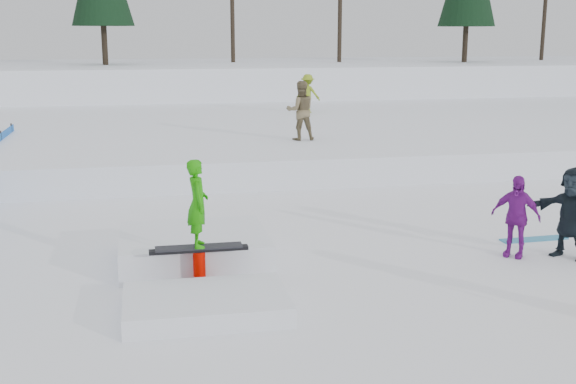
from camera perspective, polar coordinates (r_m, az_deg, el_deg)
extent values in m
plane|color=white|center=(12.04, -0.47, -7.25)|extent=(120.00, 120.00, 0.00)
cube|color=white|center=(41.29, -8.42, 8.39)|extent=(60.00, 14.00, 2.40)
cube|color=white|center=(27.46, -6.79, 4.74)|extent=(50.00, 18.00, 0.80)
cylinder|color=black|center=(24.10, -21.67, 3.22)|extent=(0.05, 0.05, 1.10)
cylinder|color=black|center=(25.95, -20.95, 3.88)|extent=(0.05, 0.05, 1.10)
cylinder|color=black|center=(39.68, -14.29, 11.16)|extent=(0.30, 0.30, 2.00)
cylinder|color=black|center=(43.13, 13.81, 11.26)|extent=(0.30, 0.30, 2.00)
imported|color=brown|center=(22.36, 0.99, 6.45)|extent=(0.90, 0.70, 1.82)
imported|color=olive|center=(30.12, 1.57, 7.78)|extent=(1.18, 1.04, 1.59)
imported|color=#7C178D|center=(13.90, 17.55, -1.83)|extent=(0.91, 0.89, 1.53)
imported|color=black|center=(14.14, 21.49, -1.55)|extent=(1.32, 1.57, 1.70)
cube|color=teal|center=(15.31, 18.86, -3.55)|extent=(1.41, 0.33, 0.03)
cube|color=white|center=(13.14, -7.45, -4.41)|extent=(2.60, 2.20, 0.54)
cube|color=white|center=(10.82, -6.49, -8.81)|extent=(2.40, 1.60, 0.30)
cylinder|color=red|center=(11.99, -6.97, -7.29)|extent=(0.44, 0.44, 0.06)
cylinder|color=red|center=(11.90, -7.01, -6.06)|extent=(0.20, 0.20, 0.60)
cube|color=black|center=(11.80, -7.05, -4.54)|extent=(1.60, 0.16, 0.06)
cube|color=black|center=(11.79, -7.06, -4.34)|extent=(1.40, 0.28, 0.03)
imported|color=#1C9607|center=(11.60, -7.15, -0.89)|extent=(0.34, 0.52, 1.42)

